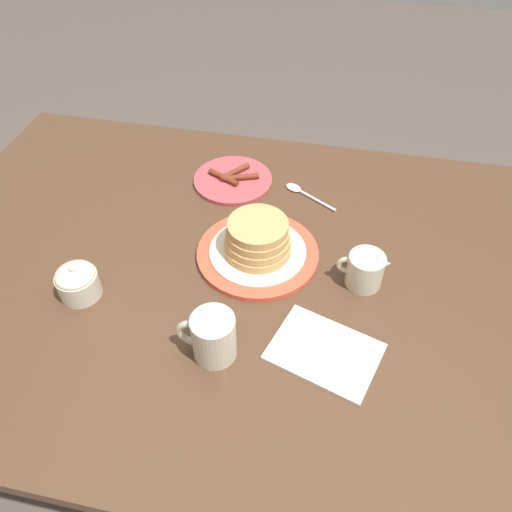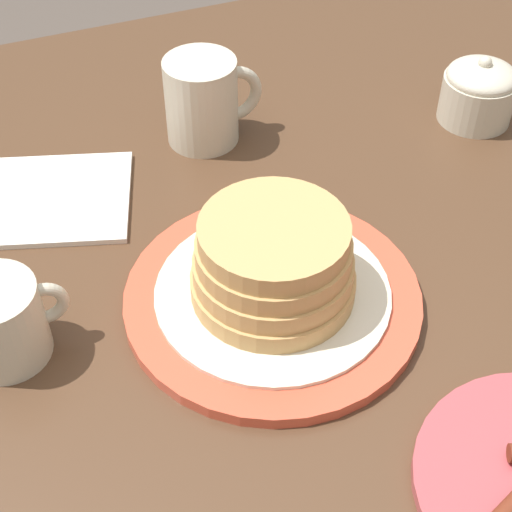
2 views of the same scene
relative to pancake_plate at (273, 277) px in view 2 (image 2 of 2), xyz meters
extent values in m
cube|color=#4C3321|center=(0.02, 0.05, -0.05)|extent=(1.44, 0.99, 0.03)
cube|color=#4C3321|center=(0.69, 0.48, -0.44)|extent=(0.07, 0.07, 0.75)
cylinder|color=#DB5138|center=(0.00, 0.00, -0.03)|extent=(0.26, 0.26, 0.01)
cylinder|color=beige|center=(0.00, 0.00, -0.02)|extent=(0.20, 0.20, 0.00)
cylinder|color=tan|center=(0.00, 0.00, -0.01)|extent=(0.14, 0.14, 0.02)
cylinder|color=tan|center=(0.00, 0.00, 0.01)|extent=(0.14, 0.14, 0.02)
cylinder|color=tan|center=(0.00, 0.00, 0.03)|extent=(0.13, 0.13, 0.02)
cylinder|color=tan|center=(0.00, 0.00, 0.05)|extent=(0.12, 0.12, 0.02)
cylinder|color=beige|center=(0.02, 0.25, 0.01)|extent=(0.08, 0.08, 0.09)
torus|color=beige|center=(0.06, 0.25, 0.01)|extent=(0.06, 0.01, 0.06)
cylinder|color=#472819|center=(0.02, 0.25, 0.05)|extent=(0.07, 0.07, 0.00)
torus|color=beige|center=(-0.19, 0.03, 0.01)|extent=(0.04, 0.01, 0.04)
cylinder|color=beige|center=(0.32, 0.17, -0.01)|extent=(0.08, 0.08, 0.05)
ellipsoid|color=beige|center=(0.32, 0.17, 0.02)|extent=(0.08, 0.08, 0.03)
sphere|color=beige|center=(0.32, 0.17, 0.04)|extent=(0.01, 0.01, 0.01)
cube|color=silver|center=(-0.17, 0.21, -0.03)|extent=(0.22, 0.19, 0.01)
camera|label=1|loc=(-0.15, 0.73, 0.72)|focal=35.00mm
camera|label=2|loc=(-0.19, -0.42, 0.48)|focal=55.00mm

